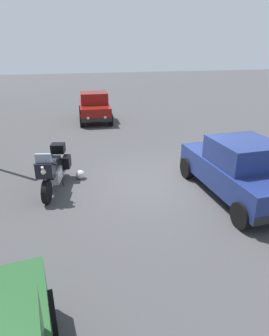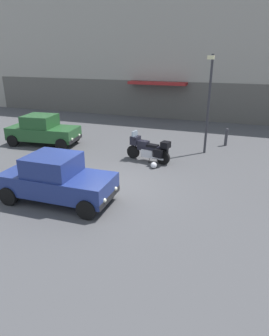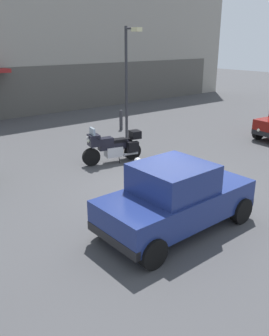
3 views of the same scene
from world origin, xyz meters
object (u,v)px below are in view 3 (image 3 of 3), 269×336
Objects in this scene: car_hatchback_near at (176,198)px; bollard_curbside at (121,119)px; motorcycle at (113,146)px; streetlamp_curbside at (128,73)px; helmet at (138,161)px.

car_hatchback_near reaches higher than bollard_curbside.
motorcycle is at bearing 69.46° from car_hatchback_near.
streetlamp_curbside reaches higher than bollard_curbside.
helmet is at bearing 134.35° from motorcycle.
helmet is at bearing -120.33° from bollard_curbside.
car_hatchback_near reaches higher than motorcycle.
streetlamp_curbside is at bearing 57.71° from helmet.
streetlamp_curbside is 4.80× the size of bollard_curbside.
car_hatchback_near is at bearing 83.22° from motorcycle.
motorcycle is 2.26× the size of bollard_curbside.
motorcycle reaches higher than bollard_curbside.
motorcycle reaches higher than helmet.
helmet is (0.49, -0.79, -0.48)m from motorcycle.
motorcycle is 5.20m from car_hatchback_near.
motorcycle is 3.86m from streetlamp_curbside.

